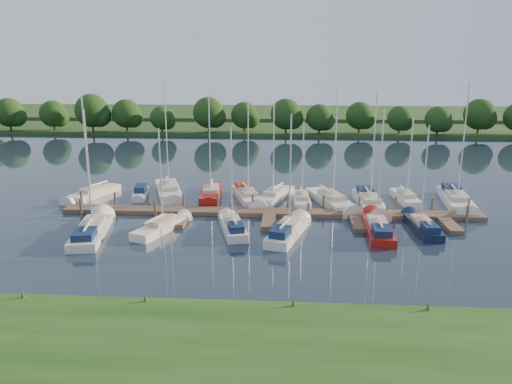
# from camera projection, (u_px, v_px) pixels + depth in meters

# --- Properties ---
(ground) EXTENTS (260.00, 260.00, 0.00)m
(ground) POSITION_uv_depth(u_px,v_px,m) (266.00, 243.00, 40.10)
(ground) COLOR #182331
(ground) RESTS_ON ground
(near_bank) EXTENTS (90.00, 10.00, 0.50)m
(near_bank) POSITION_uv_depth(u_px,v_px,m) (251.00, 352.00, 24.58)
(near_bank) COLOR #1B4213
(near_bank) RESTS_ON ground
(dock) EXTENTS (40.00, 6.00, 0.40)m
(dock) POSITION_uv_depth(u_px,v_px,m) (270.00, 215.00, 47.11)
(dock) COLOR brown
(dock) RESTS_ON ground
(mooring_pilings) EXTENTS (38.24, 2.84, 2.00)m
(mooring_pilings) POSITION_uv_depth(u_px,v_px,m) (270.00, 207.00, 48.09)
(mooring_pilings) COLOR #473D33
(mooring_pilings) RESTS_ON ground
(far_shore) EXTENTS (180.00, 30.00, 0.60)m
(far_shore) POSITION_uv_depth(u_px,v_px,m) (281.00, 126.00, 112.48)
(far_shore) COLOR #244119
(far_shore) RESTS_ON ground
(distant_hill) EXTENTS (220.00, 40.00, 1.40)m
(distant_hill) POSITION_uv_depth(u_px,v_px,m) (283.00, 114.00, 136.54)
(distant_hill) COLOR #2F5223
(distant_hill) RESTS_ON ground
(treeline) EXTENTS (146.49, 9.81, 8.25)m
(treeline) POSITION_uv_depth(u_px,v_px,m) (287.00, 115.00, 98.74)
(treeline) COLOR #38281C
(treeline) RESTS_ON ground
(sailboat_n_0) EXTENTS (3.99, 7.59, 9.83)m
(sailboat_n_0) POSITION_uv_depth(u_px,v_px,m) (93.00, 194.00, 54.11)
(sailboat_n_0) COLOR silver
(sailboat_n_0) RESTS_ON ground
(motorboat) EXTENTS (1.99, 4.87, 1.50)m
(motorboat) POSITION_uv_depth(u_px,v_px,m) (141.00, 194.00, 54.15)
(motorboat) COLOR silver
(motorboat) RESTS_ON ground
(sailboat_n_2) EXTENTS (4.85, 9.93, 12.61)m
(sailboat_n_2) POSITION_uv_depth(u_px,v_px,m) (169.00, 192.00, 54.85)
(sailboat_n_2) COLOR silver
(sailboat_n_2) RESTS_ON ground
(sailboat_n_3) EXTENTS (2.88, 9.08, 11.46)m
(sailboat_n_3) POSITION_uv_depth(u_px,v_px,m) (211.00, 195.00, 53.89)
(sailboat_n_3) COLOR maroon
(sailboat_n_3) RESTS_ON ground
(sailboat_n_4) EXTENTS (4.00, 8.38, 10.70)m
(sailboat_n_4) POSITION_uv_depth(u_px,v_px,m) (248.00, 197.00, 52.84)
(sailboat_n_4) COLOR silver
(sailboat_n_4) RESTS_ON ground
(sailboat_n_5) EXTENTS (4.09, 8.14, 10.42)m
(sailboat_n_5) POSITION_uv_depth(u_px,v_px,m) (274.00, 197.00, 53.00)
(sailboat_n_5) COLOR silver
(sailboat_n_5) RESTS_ON ground
(sailboat_n_6) EXTENTS (1.89, 6.90, 8.87)m
(sailboat_n_6) POSITION_uv_depth(u_px,v_px,m) (302.00, 201.00, 51.42)
(sailboat_n_6) COLOR silver
(sailboat_n_6) RESTS_ON ground
(sailboat_n_7) EXTENTS (4.87, 9.58, 12.18)m
(sailboat_n_7) POSITION_uv_depth(u_px,v_px,m) (332.00, 202.00, 51.10)
(sailboat_n_7) COLOR silver
(sailboat_n_7) RESTS_ON ground
(sailboat_n_8) EXTENTS (2.45, 9.49, 12.01)m
(sailboat_n_8) POSITION_uv_depth(u_px,v_px,m) (370.00, 203.00, 50.50)
(sailboat_n_8) COLOR silver
(sailboat_n_8) RESTS_ON ground
(sailboat_n_9) EXTENTS (2.19, 7.16, 9.19)m
(sailboat_n_9) POSITION_uv_depth(u_px,v_px,m) (406.00, 199.00, 52.09)
(sailboat_n_9) COLOR silver
(sailboat_n_9) RESTS_ON ground
(sailboat_n_10) EXTENTS (3.33, 10.21, 12.76)m
(sailboat_n_10) POSITION_uv_depth(u_px,v_px,m) (456.00, 201.00, 51.39)
(sailboat_n_10) COLOR silver
(sailboat_n_10) RESTS_ON ground
(sailboat_s_0) EXTENTS (3.65, 9.64, 12.05)m
(sailboat_s_0) POSITION_uv_depth(u_px,v_px,m) (92.00, 231.00, 42.05)
(sailboat_s_0) COLOR silver
(sailboat_s_0) RESTS_ON ground
(sailboat_s_1) EXTENTS (3.71, 7.06, 9.31)m
(sailboat_s_1) POSITION_uv_depth(u_px,v_px,m) (161.00, 228.00, 43.05)
(sailboat_s_1) COLOR silver
(sailboat_s_1) RESTS_ON ground
(sailboat_s_2) EXTENTS (3.16, 7.23, 9.34)m
(sailboat_s_2) POSITION_uv_depth(u_px,v_px,m) (233.00, 228.00, 42.95)
(sailboat_s_2) COLOR silver
(sailboat_s_2) RESTS_ON ground
(sailboat_s_3) EXTENTS (3.74, 8.24, 10.62)m
(sailboat_s_3) POSITION_uv_depth(u_px,v_px,m) (288.00, 232.00, 41.73)
(sailboat_s_3) COLOR silver
(sailboat_s_3) RESTS_ON ground
(sailboat_s_4) EXTENTS (2.29, 8.59, 10.97)m
(sailboat_s_4) POSITION_uv_depth(u_px,v_px,m) (377.00, 229.00, 42.55)
(sailboat_s_4) COLOR maroon
(sailboat_s_4) RESTS_ON ground
(sailboat_s_5) EXTENTS (2.06, 7.37, 9.47)m
(sailboat_s_5) POSITION_uv_depth(u_px,v_px,m) (422.00, 227.00, 43.18)
(sailboat_s_5) COLOR black
(sailboat_s_5) RESTS_ON ground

